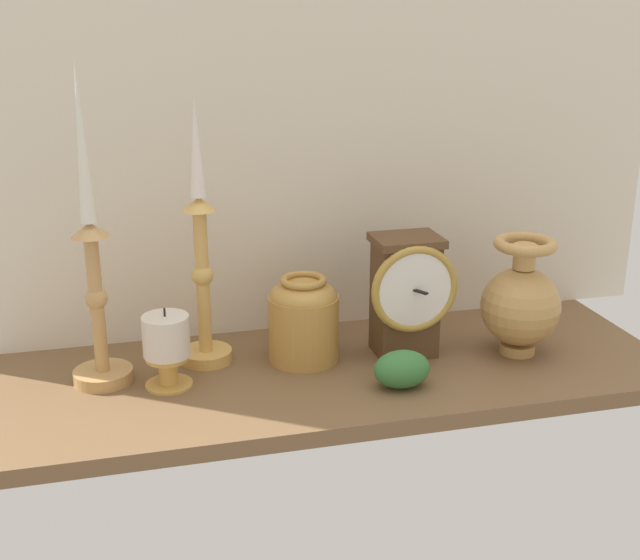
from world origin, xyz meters
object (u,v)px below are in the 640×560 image
Objects in this scene: mantel_clock at (407,294)px; candlestick_tall_center at (94,278)px; brass_vase_jar at (304,317)px; candlestick_tall_left at (202,269)px; brass_vase_bulbous at (521,302)px; pillar_candle_front at (167,347)px.

mantel_clock is 45.64cm from candlestick_tall_center.
candlestick_tall_left is at bearing 168.47° from brass_vase_jar.
candlestick_tall_center is 62.98cm from brass_vase_bulbous.
candlestick_tall_left is 3.00× the size of brass_vase_jar.
mantel_clock is at bearing -9.39° from candlestick_tall_left.
brass_vase_jar reaches higher than pillar_candle_front.
candlestick_tall_left is 15.57cm from candlestick_tall_center.
candlestick_tall_center is 30.98cm from brass_vase_jar.
brass_vase_bulbous is (47.15, -8.80, -6.27)cm from candlestick_tall_left.
pillar_candle_front is at bearing -129.13° from candlestick_tall_left.
brass_vase_jar is at bearing 169.85° from brass_vase_bulbous.
candlestick_tall_center reaches higher than brass_vase_jar.
mantel_clock is 1.41× the size of brass_vase_jar.
mantel_clock reaches higher than brass_vase_bulbous.
brass_vase_jar is (-15.55, 2.01, -3.06)cm from mantel_clock.
candlestick_tall_left is at bearing 170.61° from mantel_clock.
brass_vase_bulbous is (62.32, -5.43, -7.26)cm from candlestick_tall_center.
candlestick_tall_left reaches higher than mantel_clock.
candlestick_tall_left reaches higher than brass_vase_bulbous.
brass_vase_bulbous is at bearing -4.98° from candlestick_tall_center.
brass_vase_bulbous is 33.19cm from brass_vase_jar.
brass_vase_jar is (-32.63, 5.84, -1.59)cm from brass_vase_bulbous.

